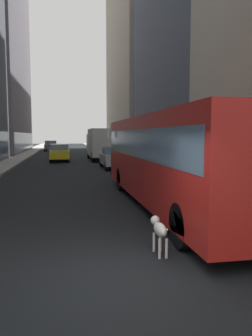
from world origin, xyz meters
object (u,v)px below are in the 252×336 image
at_px(car_silver_sedan, 114,157).
at_px(box_truck, 101,143).
at_px(car_grey_wagon, 51,146).
at_px(car_yellow_taxi, 60,153).
at_px(transit_bus, 172,155).
at_px(dalmatian_dog, 159,229).

xyz_separation_m(car_silver_sedan, box_truck, (0.00, 8.69, 0.85)).
relative_size(car_grey_wagon, car_yellow_taxi, 0.98).
height_order(car_silver_sedan, box_truck, box_truck).
height_order(car_grey_wagon, car_yellow_taxi, same).
distance_m(transit_bus, car_silver_sedan, 13.35).
height_order(car_grey_wagon, box_truck, box_truck).
relative_size(transit_bus, car_yellow_taxi, 2.62).
xyz_separation_m(car_grey_wagon, dalmatian_dog, (3.89, -46.88, -0.31)).
xyz_separation_m(box_truck, dalmatian_dog, (-1.71, -26.39, -1.15)).
relative_size(car_silver_sedan, box_truck, 0.57).
bearing_deg(dalmatian_dog, car_grey_wagon, 94.74).
distance_m(car_grey_wagon, car_silver_sedan, 29.71).
bearing_deg(car_yellow_taxi, transit_bus, -79.19).
height_order(car_silver_sedan, car_yellow_taxi, same).
distance_m(transit_bus, car_yellow_taxi, 21.36).
distance_m(car_yellow_taxi, box_truck, 4.22).
relative_size(transit_bus, dalmatian_dog, 11.98).
xyz_separation_m(transit_bus, car_grey_wagon, (-5.60, 42.49, -0.95)).
distance_m(car_silver_sedan, dalmatian_dog, 17.78).
bearing_deg(dalmatian_dog, box_truck, 86.28).
xyz_separation_m(transit_bus, car_yellow_taxi, (-4.00, 20.96, -0.96)).
xyz_separation_m(car_silver_sedan, dalmatian_dog, (-1.71, -17.70, -0.31)).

